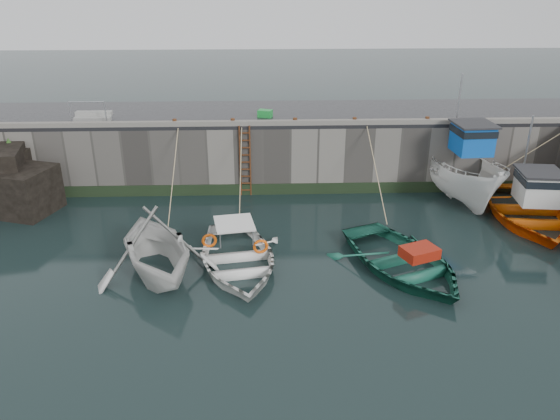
{
  "coord_description": "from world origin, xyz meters",
  "views": [
    {
      "loc": [
        -1.29,
        -12.93,
        9.28
      ],
      "look_at": [
        -0.63,
        5.45,
        1.2
      ],
      "focal_mm": 35.0,
      "sensor_mm": 36.0,
      "label": 1
    }
  ],
  "objects_px": {
    "boat_far_white": "(461,173)",
    "fish_crate": "(265,113)",
    "ladder": "(245,162)",
    "bollard_a": "(175,122)",
    "bollard_b": "(233,122)",
    "boat_near_white": "(158,273)",
    "bollard_d": "(355,121)",
    "boat_near_blue": "(237,266)",
    "bollard_c": "(295,121)",
    "boat_near_navy": "(402,269)",
    "bollard_e": "(427,120)",
    "boat_far_orange": "(527,209)"
  },
  "relations": [
    {
      "from": "boat_near_blue",
      "to": "boat_far_orange",
      "type": "relative_size",
      "value": 0.77
    },
    {
      "from": "fish_crate",
      "to": "boat_far_white",
      "type": "bearing_deg",
      "value": 5.28
    },
    {
      "from": "boat_far_orange",
      "to": "boat_far_white",
      "type": "bearing_deg",
      "value": 135.15
    },
    {
      "from": "ladder",
      "to": "fish_crate",
      "type": "height_order",
      "value": "fish_crate"
    },
    {
      "from": "boat_far_orange",
      "to": "bollard_c",
      "type": "bearing_deg",
      "value": 167.53
    },
    {
      "from": "boat_near_white",
      "to": "boat_near_navy",
      "type": "relative_size",
      "value": 0.89
    },
    {
      "from": "boat_near_navy",
      "to": "bollard_c",
      "type": "xyz_separation_m",
      "value": [
        -3.23,
        7.2,
        3.3
      ]
    },
    {
      "from": "fish_crate",
      "to": "bollard_c",
      "type": "xyz_separation_m",
      "value": [
        1.29,
        -1.34,
        -0.02
      ]
    },
    {
      "from": "bollard_b",
      "to": "boat_far_orange",
      "type": "bearing_deg",
      "value": -15.28
    },
    {
      "from": "bollard_c",
      "to": "bollard_d",
      "type": "xyz_separation_m",
      "value": [
        2.6,
        0.0,
        0.0
      ]
    },
    {
      "from": "fish_crate",
      "to": "bollard_e",
      "type": "height_order",
      "value": "fish_crate"
    },
    {
      "from": "ladder",
      "to": "boat_near_blue",
      "type": "bearing_deg",
      "value": -91.45
    },
    {
      "from": "bollard_e",
      "to": "boat_near_white",
      "type": "bearing_deg",
      "value": -146.5
    },
    {
      "from": "boat_far_white",
      "to": "fish_crate",
      "type": "xyz_separation_m",
      "value": [
        -8.63,
        2.13,
        2.24
      ]
    },
    {
      "from": "boat_near_blue",
      "to": "fish_crate",
      "type": "relative_size",
      "value": 8.52
    },
    {
      "from": "boat_near_navy",
      "to": "bollard_e",
      "type": "height_order",
      "value": "bollard_e"
    },
    {
      "from": "boat_far_white",
      "to": "bollard_d",
      "type": "xyz_separation_m",
      "value": [
        -4.74,
        0.79,
        2.22
      ]
    },
    {
      "from": "boat_near_blue",
      "to": "boat_far_orange",
      "type": "xyz_separation_m",
      "value": [
        11.66,
        3.5,
        0.42
      ]
    },
    {
      "from": "bollard_e",
      "to": "bollard_d",
      "type": "bearing_deg",
      "value": 180.0
    },
    {
      "from": "boat_near_navy",
      "to": "bollard_d",
      "type": "xyz_separation_m",
      "value": [
        -0.63,
        7.2,
        3.3
      ]
    },
    {
      "from": "boat_near_blue",
      "to": "bollard_c",
      "type": "xyz_separation_m",
      "value": [
        2.36,
        6.77,
        3.3
      ]
    },
    {
      "from": "bollard_a",
      "to": "bollard_b",
      "type": "relative_size",
      "value": 1.0
    },
    {
      "from": "boat_near_blue",
      "to": "bollard_e",
      "type": "xyz_separation_m",
      "value": [
        8.16,
        6.77,
        3.3
      ]
    },
    {
      "from": "boat_near_white",
      "to": "bollard_e",
      "type": "height_order",
      "value": "bollard_e"
    },
    {
      "from": "bollard_d",
      "to": "bollard_e",
      "type": "distance_m",
      "value": 3.2
    },
    {
      "from": "bollard_a",
      "to": "bollard_c",
      "type": "height_order",
      "value": "same"
    },
    {
      "from": "bollard_d",
      "to": "bollard_e",
      "type": "bearing_deg",
      "value": 0.0
    },
    {
      "from": "boat_near_white",
      "to": "boat_far_orange",
      "type": "relative_size",
      "value": 0.72
    },
    {
      "from": "boat_far_orange",
      "to": "bollard_a",
      "type": "distance_m",
      "value": 15.14
    },
    {
      "from": "ladder",
      "to": "bollard_b",
      "type": "relative_size",
      "value": 11.43
    },
    {
      "from": "ladder",
      "to": "boat_far_white",
      "type": "relative_size",
      "value": 0.47
    },
    {
      "from": "boat_near_navy",
      "to": "fish_crate",
      "type": "relative_size",
      "value": 8.92
    },
    {
      "from": "fish_crate",
      "to": "bollard_b",
      "type": "xyz_separation_m",
      "value": [
        -1.41,
        -1.34,
        -0.02
      ]
    },
    {
      "from": "bollard_b",
      "to": "bollard_c",
      "type": "relative_size",
      "value": 1.0
    },
    {
      "from": "boat_far_orange",
      "to": "fish_crate",
      "type": "relative_size",
      "value": 11.07
    },
    {
      "from": "bollard_e",
      "to": "boat_near_blue",
      "type": "bearing_deg",
      "value": -140.31
    },
    {
      "from": "bollard_e",
      "to": "bollard_a",
      "type": "bearing_deg",
      "value": 180.0
    },
    {
      "from": "bollard_c",
      "to": "fish_crate",
      "type": "bearing_deg",
      "value": 133.86
    },
    {
      "from": "bollard_a",
      "to": "bollard_c",
      "type": "distance_m",
      "value": 5.2
    },
    {
      "from": "ladder",
      "to": "boat_near_white",
      "type": "xyz_separation_m",
      "value": [
        -2.81,
        -6.82,
        -1.59
      ]
    },
    {
      "from": "boat_near_white",
      "to": "fish_crate",
      "type": "xyz_separation_m",
      "value": [
        3.72,
        8.49,
        3.32
      ]
    },
    {
      "from": "bollard_d",
      "to": "boat_near_white",
      "type": "bearing_deg",
      "value": -136.77
    },
    {
      "from": "boat_near_navy",
      "to": "bollard_c",
      "type": "bearing_deg",
      "value": 92.02
    },
    {
      "from": "bollard_a",
      "to": "boat_near_blue",
      "type": "bearing_deg",
      "value": -67.27
    },
    {
      "from": "ladder",
      "to": "boat_far_white",
      "type": "xyz_separation_m",
      "value": [
        9.54,
        -0.46,
        -0.51
      ]
    },
    {
      "from": "boat_far_white",
      "to": "bollard_d",
      "type": "bearing_deg",
      "value": 167.07
    },
    {
      "from": "boat_far_orange",
      "to": "bollard_b",
      "type": "relative_size",
      "value": 24.55
    },
    {
      "from": "ladder",
      "to": "boat_near_navy",
      "type": "xyz_separation_m",
      "value": [
        5.43,
        -6.86,
        -1.59
      ]
    },
    {
      "from": "bollard_b",
      "to": "bollard_d",
      "type": "distance_m",
      "value": 5.3
    },
    {
      "from": "boat_far_orange",
      "to": "bollard_a",
      "type": "xyz_separation_m",
      "value": [
        -14.49,
        3.28,
        2.88
      ]
    }
  ]
}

